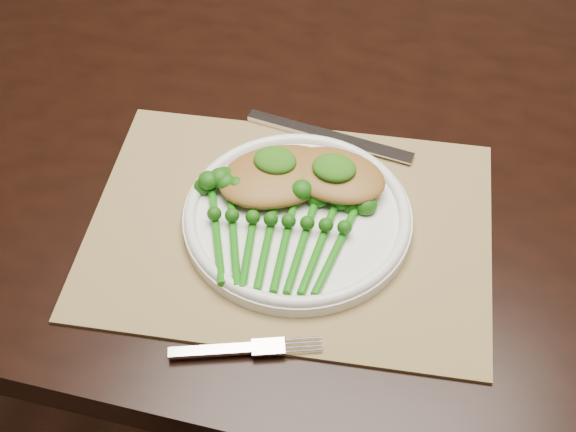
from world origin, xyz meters
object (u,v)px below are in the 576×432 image
(placemat, at_px, (290,228))
(broccolini_bundle, at_px, (277,240))
(chicken_fillet_left, at_px, (277,176))
(dinner_plate, at_px, (297,216))
(dining_table, at_px, (328,285))

(placemat, relative_size, broccolini_bundle, 2.25)
(chicken_fillet_left, xyz_separation_m, broccolini_bundle, (0.03, -0.08, -0.01))
(placemat, xyz_separation_m, dinner_plate, (0.01, 0.01, 0.01))
(dining_table, distance_m, chicken_fillet_left, 0.44)
(broccolini_bundle, bearing_deg, dinner_plate, 68.34)
(chicken_fillet_left, bearing_deg, dining_table, 43.84)
(placemat, distance_m, broccolini_bundle, 0.04)
(chicken_fillet_left, distance_m, broccolini_bundle, 0.09)
(dinner_plate, height_order, chicken_fillet_left, chicken_fillet_left)
(dining_table, xyz_separation_m, dinner_plate, (0.01, -0.20, 0.39))
(chicken_fillet_left, relative_size, broccolini_bundle, 0.69)
(broccolini_bundle, bearing_deg, placemat, 75.27)
(dinner_plate, bearing_deg, chicken_fillet_left, 135.13)
(dining_table, relative_size, chicken_fillet_left, 12.35)
(dinner_plate, relative_size, chicken_fillet_left, 1.87)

